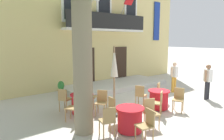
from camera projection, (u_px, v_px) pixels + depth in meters
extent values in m
plane|color=beige|center=(158.00, 106.00, 8.68)|extent=(120.00, 120.00, 0.00)
cube|color=#DBC67F|center=(87.00, 25.00, 14.05)|extent=(13.00, 4.00, 7.50)
cube|color=#332319|center=(86.00, 67.00, 12.06)|extent=(1.10, 0.08, 2.30)
cube|color=#332319|center=(120.00, 64.00, 13.65)|extent=(1.10, 0.08, 2.30)
cube|color=silver|center=(71.00, 4.00, 10.99)|extent=(1.10, 0.08, 1.90)
cube|color=black|center=(71.00, 4.00, 10.96)|extent=(0.84, 0.04, 1.60)
cube|color=silver|center=(104.00, 8.00, 12.33)|extent=(1.10, 0.08, 1.90)
cube|color=black|center=(104.00, 8.00, 12.31)|extent=(0.84, 0.04, 1.60)
cube|color=silver|center=(131.00, 11.00, 13.67)|extent=(1.10, 0.08, 1.90)
cube|color=black|center=(131.00, 11.00, 13.65)|extent=(0.84, 0.04, 1.60)
cube|color=silver|center=(107.00, 30.00, 12.30)|extent=(5.60, 0.65, 0.12)
cube|color=black|center=(110.00, 21.00, 12.00)|extent=(5.60, 0.06, 0.90)
cylinder|color=#B2B2B7|center=(91.00, 3.00, 11.22)|extent=(0.04, 0.95, 1.33)
cylinder|color=#B2B2B7|center=(124.00, 7.00, 12.69)|extent=(0.04, 0.95, 1.33)
cube|color=red|center=(129.00, 1.00, 12.30)|extent=(0.60, 0.29, 0.38)
cylinder|color=#47423D|center=(72.00, 25.00, 10.89)|extent=(0.31, 0.31, 0.29)
ellipsoid|color=#2D7533|center=(72.00, 19.00, 10.84)|extent=(0.41, 0.41, 0.27)
cylinder|color=slate|center=(107.00, 27.00, 12.30)|extent=(0.30, 0.30, 0.23)
ellipsoid|color=#38843D|center=(107.00, 21.00, 12.24)|extent=(0.38, 0.38, 0.48)
cylinder|color=slate|center=(134.00, 28.00, 13.70)|extent=(0.24, 0.24, 0.26)
ellipsoid|color=#4C8E38|center=(134.00, 23.00, 13.65)|extent=(0.31, 0.31, 0.43)
cube|color=navy|center=(157.00, 21.00, 15.37)|extent=(0.60, 0.06, 2.80)
cube|color=silver|center=(116.00, 85.00, 12.08)|extent=(6.13, 2.45, 0.25)
cylinder|color=#7F755B|center=(83.00, 64.00, 5.89)|extent=(0.56, 0.56, 4.17)
cylinder|color=red|center=(82.00, 104.00, 7.70)|extent=(0.74, 0.74, 0.68)
cylinder|color=red|center=(82.00, 95.00, 7.65)|extent=(0.86, 0.86, 0.04)
cylinder|color=#2D2823|center=(82.00, 113.00, 7.76)|extent=(0.44, 0.44, 0.03)
cylinder|color=tan|center=(65.00, 116.00, 6.91)|extent=(0.04, 0.04, 0.45)
cylinder|color=tan|center=(70.00, 112.00, 7.23)|extent=(0.04, 0.04, 0.45)
cylinder|color=tan|center=(74.00, 117.00, 6.81)|extent=(0.04, 0.04, 0.45)
cylinder|color=tan|center=(79.00, 114.00, 7.13)|extent=(0.04, 0.04, 0.45)
cube|color=tan|center=(72.00, 108.00, 6.98)|extent=(0.56, 0.56, 0.04)
cube|color=tan|center=(77.00, 102.00, 6.89)|extent=(0.34, 0.25, 0.42)
cylinder|color=tan|center=(104.00, 111.00, 7.35)|extent=(0.04, 0.04, 0.45)
cylinder|color=tan|center=(95.00, 110.00, 7.43)|extent=(0.04, 0.04, 0.45)
cylinder|color=tan|center=(107.00, 108.00, 7.68)|extent=(0.04, 0.04, 0.45)
cylinder|color=tan|center=(98.00, 107.00, 7.76)|extent=(0.04, 0.04, 0.45)
cube|color=tan|center=(101.00, 103.00, 7.52)|extent=(0.56, 0.56, 0.04)
cube|color=tan|center=(102.00, 96.00, 7.66)|extent=(0.27, 0.32, 0.42)
cylinder|color=tan|center=(97.00, 102.00, 8.49)|extent=(0.04, 0.04, 0.45)
cylinder|color=tan|center=(93.00, 104.00, 8.18)|extent=(0.04, 0.04, 0.45)
cylinder|color=tan|center=(90.00, 101.00, 8.63)|extent=(0.04, 0.04, 0.45)
cylinder|color=tan|center=(86.00, 103.00, 8.32)|extent=(0.04, 0.04, 0.45)
cube|color=tan|center=(92.00, 96.00, 8.37)|extent=(0.54, 0.54, 0.04)
cube|color=tan|center=(88.00, 91.00, 8.41)|extent=(0.35, 0.22, 0.42)
cylinder|color=tan|center=(65.00, 103.00, 8.24)|extent=(0.04, 0.04, 0.45)
cylinder|color=tan|center=(72.00, 105.00, 8.11)|extent=(0.04, 0.04, 0.45)
cylinder|color=tan|center=(59.00, 106.00, 7.93)|extent=(0.04, 0.04, 0.45)
cylinder|color=tan|center=(67.00, 107.00, 7.80)|extent=(0.04, 0.04, 0.45)
cube|color=tan|center=(65.00, 99.00, 7.99)|extent=(0.54, 0.54, 0.04)
cube|color=tan|center=(62.00, 95.00, 7.79)|extent=(0.22, 0.35, 0.42)
cylinder|color=red|center=(159.00, 100.00, 8.24)|extent=(0.74, 0.74, 0.68)
cylinder|color=red|center=(159.00, 91.00, 8.18)|extent=(0.86, 0.86, 0.04)
cylinder|color=#2D2823|center=(158.00, 108.00, 8.29)|extent=(0.44, 0.44, 0.03)
cylinder|color=tan|center=(138.00, 99.00, 8.82)|extent=(0.04, 0.04, 0.45)
cylinder|color=tan|center=(146.00, 100.00, 8.67)|extent=(0.04, 0.04, 0.45)
cylinder|color=tan|center=(136.00, 101.00, 8.52)|extent=(0.04, 0.04, 0.45)
cylinder|color=tan|center=(143.00, 103.00, 8.37)|extent=(0.04, 0.04, 0.45)
cube|color=tan|center=(141.00, 95.00, 8.56)|extent=(0.53, 0.53, 0.04)
cube|color=tan|center=(140.00, 91.00, 8.36)|extent=(0.20, 0.36, 0.42)
cylinder|color=tan|center=(151.00, 110.00, 7.46)|extent=(0.04, 0.04, 0.45)
cylinder|color=tan|center=(152.00, 107.00, 7.78)|extent=(0.04, 0.04, 0.45)
cylinder|color=tan|center=(160.00, 111.00, 7.34)|extent=(0.04, 0.04, 0.45)
cylinder|color=tan|center=(161.00, 108.00, 7.66)|extent=(0.04, 0.04, 0.45)
cube|color=tan|center=(156.00, 103.00, 7.52)|extent=(0.55, 0.55, 0.04)
cube|color=tan|center=(161.00, 97.00, 7.43)|extent=(0.34, 0.24, 0.42)
cylinder|color=tan|center=(182.00, 108.00, 7.70)|extent=(0.04, 0.04, 0.45)
cylinder|color=tan|center=(173.00, 107.00, 7.85)|extent=(0.04, 0.04, 0.45)
cylinder|color=tan|center=(183.00, 105.00, 8.00)|extent=(0.04, 0.04, 0.45)
cylinder|color=tan|center=(174.00, 104.00, 8.15)|extent=(0.04, 0.04, 0.45)
cube|color=tan|center=(178.00, 100.00, 7.89)|extent=(0.53, 0.53, 0.04)
cube|color=tan|center=(179.00, 93.00, 8.02)|extent=(0.20, 0.36, 0.42)
cylinder|color=tan|center=(167.00, 98.00, 9.01)|extent=(0.04, 0.04, 0.45)
cylinder|color=tan|center=(166.00, 100.00, 8.70)|extent=(0.04, 0.04, 0.45)
cylinder|color=tan|center=(159.00, 97.00, 9.15)|extent=(0.04, 0.04, 0.45)
cylinder|color=tan|center=(158.00, 99.00, 8.85)|extent=(0.04, 0.04, 0.45)
cube|color=tan|center=(163.00, 93.00, 8.89)|extent=(0.54, 0.54, 0.04)
cube|color=tan|center=(159.00, 88.00, 8.93)|extent=(0.36, 0.21, 0.42)
cylinder|color=red|center=(130.00, 120.00, 6.19)|extent=(0.74, 0.74, 0.68)
cylinder|color=red|center=(130.00, 108.00, 6.13)|extent=(0.86, 0.86, 0.04)
cylinder|color=#2D2823|center=(130.00, 131.00, 6.24)|extent=(0.44, 0.44, 0.03)
cylinder|color=tan|center=(142.00, 139.00, 5.32)|extent=(0.04, 0.04, 0.45)
cylinder|color=tan|center=(135.00, 133.00, 5.62)|extent=(0.04, 0.04, 0.45)
cylinder|color=tan|center=(153.00, 136.00, 5.47)|extent=(0.04, 0.04, 0.45)
cylinder|color=tan|center=(146.00, 131.00, 5.77)|extent=(0.04, 0.04, 0.45)
cube|color=tan|center=(144.00, 126.00, 5.51)|extent=(0.47, 0.47, 0.04)
cube|color=tan|center=(150.00, 117.00, 5.55)|extent=(0.12, 0.38, 0.42)
cylinder|color=tan|center=(159.00, 123.00, 6.35)|extent=(0.04, 0.04, 0.45)
cylinder|color=tan|center=(150.00, 124.00, 6.24)|extent=(0.04, 0.04, 0.45)
cylinder|color=tan|center=(153.00, 119.00, 6.67)|extent=(0.04, 0.04, 0.45)
cylinder|color=tan|center=(144.00, 120.00, 6.56)|extent=(0.04, 0.04, 0.45)
cube|color=tan|center=(152.00, 114.00, 6.42)|extent=(0.51, 0.51, 0.04)
cube|color=tan|center=(149.00, 105.00, 6.55)|extent=(0.37, 0.16, 0.42)
cylinder|color=tan|center=(118.00, 114.00, 7.07)|extent=(0.04, 0.04, 0.45)
cylinder|color=tan|center=(123.00, 117.00, 6.79)|extent=(0.04, 0.04, 0.45)
cylinder|color=tan|center=(109.00, 116.00, 6.90)|extent=(0.04, 0.04, 0.45)
cylinder|color=tan|center=(115.00, 119.00, 6.61)|extent=(0.04, 0.04, 0.45)
cube|color=tan|center=(116.00, 110.00, 6.80)|extent=(0.44, 0.44, 0.04)
cube|color=tan|center=(112.00, 104.00, 6.68)|extent=(0.08, 0.38, 0.42)
cylinder|color=tan|center=(99.00, 127.00, 6.00)|extent=(0.04, 0.04, 0.45)
cylinder|color=tan|center=(110.00, 125.00, 6.13)|extent=(0.04, 0.04, 0.45)
cylinder|color=tan|center=(104.00, 132.00, 5.69)|extent=(0.04, 0.04, 0.45)
cylinder|color=tan|center=(115.00, 130.00, 5.83)|extent=(0.04, 0.04, 0.45)
cube|color=tan|center=(107.00, 121.00, 5.88)|extent=(0.49, 0.49, 0.04)
cube|color=tan|center=(109.00, 115.00, 5.68)|extent=(0.38, 0.13, 0.42)
cylinder|color=#997A56|center=(114.00, 81.00, 7.40)|extent=(0.06, 0.06, 2.55)
cylinder|color=#333333|center=(114.00, 114.00, 7.58)|extent=(0.44, 0.44, 0.08)
cone|color=silver|center=(114.00, 62.00, 7.30)|extent=(0.28, 0.28, 1.10)
cylinder|color=#47423D|center=(61.00, 93.00, 10.06)|extent=(0.24, 0.24, 0.32)
ellipsoid|color=#2D7533|center=(61.00, 86.00, 10.00)|extent=(0.32, 0.32, 0.45)
cylinder|color=#232328|center=(206.00, 91.00, 9.48)|extent=(0.14, 0.14, 0.86)
cylinder|color=#232328|center=(208.00, 90.00, 9.59)|extent=(0.14, 0.14, 0.86)
cube|color=white|center=(208.00, 75.00, 9.44)|extent=(0.32, 0.40, 0.56)
sphere|color=#9E7051|center=(209.00, 67.00, 9.38)|extent=(0.22, 0.22, 0.22)
cylinder|color=#9E7051|center=(206.00, 76.00, 9.30)|extent=(0.09, 0.09, 0.52)
cylinder|color=#9E7051|center=(210.00, 75.00, 9.57)|extent=(0.09, 0.09, 0.52)
cylinder|color=gold|center=(173.00, 85.00, 10.83)|extent=(0.14, 0.14, 0.82)
cylinder|color=gold|center=(175.00, 84.00, 10.94)|extent=(0.14, 0.14, 0.82)
cube|color=white|center=(174.00, 72.00, 10.79)|extent=(0.24, 0.35, 0.56)
sphere|color=beige|center=(175.00, 64.00, 10.73)|extent=(0.22, 0.22, 0.22)
cylinder|color=beige|center=(172.00, 72.00, 10.65)|extent=(0.09, 0.09, 0.52)
cylinder|color=beige|center=(177.00, 71.00, 10.92)|extent=(0.09, 0.09, 0.52)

